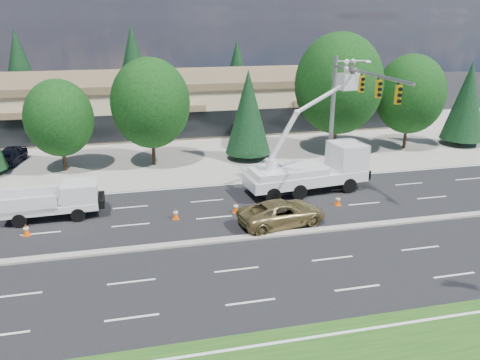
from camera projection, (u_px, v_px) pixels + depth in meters
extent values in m
plane|color=black|center=(224.00, 241.00, 25.67)|extent=(140.00, 140.00, 0.00)
cube|color=gray|center=(184.00, 147.00, 44.07)|extent=(140.00, 22.00, 0.01)
cube|color=gray|center=(224.00, 240.00, 25.65)|extent=(120.00, 0.55, 0.12)
cube|color=#C4B586|center=(173.00, 102.00, 52.44)|extent=(50.00, 15.00, 5.00)
cube|color=brown|center=(172.00, 78.00, 51.57)|extent=(50.40, 15.40, 0.70)
cube|color=black|center=(181.00, 126.00, 45.83)|extent=(48.00, 0.12, 2.60)
cylinder|color=#332114|center=(64.00, 156.00, 37.00)|extent=(0.28, 0.28, 2.35)
ellipsoid|color=black|center=(59.00, 118.00, 35.98)|extent=(5.21, 5.21, 6.00)
cylinder|color=#332114|center=(153.00, 148.00, 38.38)|extent=(0.28, 0.28, 2.83)
ellipsoid|color=black|center=(151.00, 103.00, 37.15)|extent=(6.28, 6.28, 7.23)
cylinder|color=#332114|center=(248.00, 154.00, 40.38)|extent=(0.26, 0.26, 0.80)
cone|color=black|center=(248.00, 112.00, 39.17)|extent=(3.84, 3.84, 7.02)
cylinder|color=#332114|center=(335.00, 134.00, 41.62)|extent=(0.28, 0.28, 3.40)
ellipsoid|color=black|center=(339.00, 84.00, 40.15)|extent=(7.56, 7.56, 8.70)
cylinder|color=#332114|center=(405.00, 134.00, 43.19)|extent=(0.28, 0.28, 2.78)
ellipsoid|color=black|center=(410.00, 94.00, 41.98)|extent=(6.18, 6.18, 7.11)
cylinder|color=#332114|center=(461.00, 140.00, 44.77)|extent=(0.26, 0.26, 0.80)
cone|color=black|center=(467.00, 101.00, 43.51)|extent=(3.96, 3.96, 7.23)
cylinder|color=#332114|center=(26.00, 108.00, 60.42)|extent=(0.26, 0.26, 0.80)
cone|color=black|center=(20.00, 68.00, 58.73)|extent=(5.19, 5.19, 9.49)
cylinder|color=#332114|center=(136.00, 104.00, 63.35)|extent=(0.26, 0.26, 0.80)
cone|color=black|center=(133.00, 64.00, 61.59)|extent=(5.39, 5.39, 9.85)
cylinder|color=#332114|center=(237.00, 100.00, 66.27)|extent=(0.26, 0.26, 0.80)
cone|color=black|center=(237.00, 69.00, 64.86)|extent=(4.40, 4.40, 8.03)
cylinder|color=#332114|center=(317.00, 97.00, 68.77)|extent=(0.26, 0.26, 0.80)
cone|color=black|center=(318.00, 66.00, 67.30)|extent=(4.58, 4.58, 8.37)
cylinder|color=gray|center=(332.00, 118.00, 34.73)|extent=(0.32, 0.32, 9.00)
cylinder|color=gray|center=(368.00, 74.00, 28.87)|extent=(0.20, 10.00, 0.20)
cylinder|color=gray|center=(352.00, 61.00, 33.64)|extent=(2.60, 0.12, 0.12)
cube|color=gold|center=(347.00, 80.00, 31.88)|extent=(0.32, 0.22, 1.05)
cube|color=gold|center=(361.00, 84.00, 29.86)|extent=(0.32, 0.22, 1.05)
cube|color=gold|center=(378.00, 89.00, 27.83)|extent=(0.32, 0.22, 1.05)
cube|color=gold|center=(398.00, 95.00, 25.81)|extent=(0.32, 0.22, 1.05)
cube|color=silver|center=(51.00, 206.00, 28.32)|extent=(5.64, 2.27, 0.42)
cube|color=silver|center=(80.00, 193.00, 28.53)|extent=(2.12, 2.08, 1.39)
cube|color=black|center=(90.00, 189.00, 28.62)|extent=(0.15, 1.76, 0.93)
cube|color=silver|center=(32.00, 195.00, 28.69)|extent=(3.16, 0.41, 1.02)
cube|color=silver|center=(28.00, 206.00, 27.08)|extent=(3.16, 0.41, 1.02)
cube|color=silver|center=(306.00, 177.00, 32.49)|extent=(8.75, 3.53, 0.74)
cube|color=silver|center=(347.00, 158.00, 33.12)|extent=(2.41, 2.73, 2.13)
cube|color=black|center=(357.00, 154.00, 33.32)|extent=(0.33, 2.12, 1.28)
cube|color=silver|center=(288.00, 171.00, 31.86)|extent=(5.35, 3.03, 0.53)
cylinder|color=silver|center=(271.00, 165.00, 31.26)|extent=(0.74, 0.74, 0.85)
cube|color=silver|center=(348.00, 81.00, 31.23)|extent=(1.27, 1.09, 1.15)
imported|color=beige|center=(346.00, 75.00, 31.02)|extent=(0.51, 0.72, 1.83)
imported|color=beige|center=(352.00, 75.00, 31.16)|extent=(0.79, 0.97, 1.83)
ellipsoid|color=white|center=(347.00, 61.00, 30.71)|extent=(0.28, 0.28, 0.19)
ellipsoid|color=white|center=(353.00, 60.00, 30.85)|extent=(0.28, 0.28, 0.19)
cube|color=#E74F07|center=(27.00, 235.00, 26.30)|extent=(0.40, 0.40, 0.03)
cone|color=#E74F07|center=(26.00, 230.00, 26.19)|extent=(0.36, 0.36, 0.70)
cylinder|color=white|center=(26.00, 228.00, 26.16)|extent=(0.29, 0.29, 0.10)
cube|color=#E74F07|center=(176.00, 219.00, 28.43)|extent=(0.40, 0.40, 0.03)
cone|color=#E74F07|center=(176.00, 214.00, 28.32)|extent=(0.36, 0.36, 0.70)
cylinder|color=white|center=(176.00, 212.00, 28.29)|extent=(0.29, 0.29, 0.10)
cube|color=#E74F07|center=(236.00, 212.00, 29.38)|extent=(0.40, 0.40, 0.03)
cone|color=#E74F07|center=(236.00, 207.00, 29.27)|extent=(0.36, 0.36, 0.70)
cylinder|color=white|center=(236.00, 206.00, 29.25)|extent=(0.29, 0.29, 0.10)
cube|color=#E74F07|center=(338.00, 205.00, 30.49)|extent=(0.40, 0.40, 0.03)
cone|color=#E74F07|center=(338.00, 200.00, 30.38)|extent=(0.36, 0.36, 0.70)
cylinder|color=white|center=(338.00, 199.00, 30.36)|extent=(0.29, 0.29, 0.10)
imported|color=olive|center=(282.00, 213.00, 27.46)|extent=(5.57, 3.30, 1.45)
imported|color=black|center=(10.00, 156.00, 38.87)|extent=(2.35, 4.29, 1.38)
imported|color=black|center=(241.00, 134.00, 45.96)|extent=(1.63, 4.41, 1.44)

